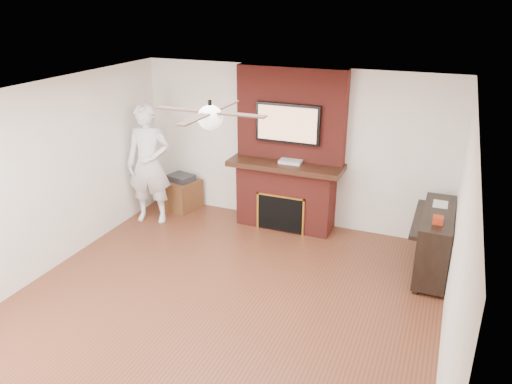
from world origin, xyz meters
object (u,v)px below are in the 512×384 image
at_px(person, 149,164).
at_px(piano, 434,240).
at_px(fireplace, 288,166).
at_px(side_table, 182,193).

height_order(person, piano, person).
xyz_separation_m(person, piano, (4.39, -0.02, -0.50)).
relative_size(fireplace, person, 1.29).
distance_m(side_table, piano, 4.22).
height_order(fireplace, piano, fireplace).
height_order(person, side_table, person).
xyz_separation_m(fireplace, piano, (2.29, -0.69, -0.52)).
bearing_deg(side_table, fireplace, 16.75).
bearing_deg(piano, person, -179.96).
xyz_separation_m(fireplace, side_table, (-1.89, -0.07, -0.71)).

